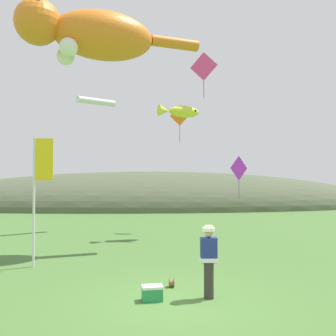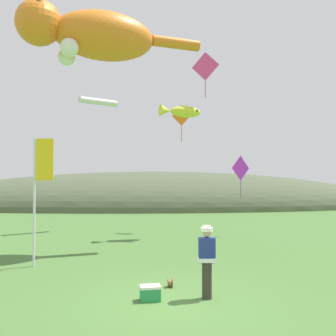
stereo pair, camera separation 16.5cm
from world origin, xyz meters
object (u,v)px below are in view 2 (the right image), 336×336
at_px(kite_fish_windsock, 181,111).
at_px(kite_tube_streamer, 98,102).
at_px(festival_banner_pole, 39,181).
at_px(kite_diamond_violet, 241,168).
at_px(festival_attendant, 207,259).
at_px(kite_spool, 170,283).
at_px(picnic_cooler, 150,293).
at_px(kite_diamond_orange, 182,116).
at_px(kite_diamond_pink, 205,67).
at_px(kite_giant_cat, 91,35).

relative_size(kite_fish_windsock, kite_tube_streamer, 1.05).
relative_size(festival_banner_pole, kite_diamond_violet, 1.98).
relative_size(festival_attendant, kite_spool, 7.59).
height_order(picnic_cooler, kite_diamond_orange, kite_diamond_orange).
relative_size(kite_tube_streamer, kite_diamond_pink, 0.89).
height_order(festival_banner_pole, kite_diamond_violet, festival_banner_pole).
distance_m(kite_diamond_violet, kite_diamond_pink, 5.59).
relative_size(kite_tube_streamer, kite_diamond_violet, 0.99).
relative_size(festival_attendant, kite_diamond_violet, 0.82).
relative_size(kite_giant_cat, kite_fish_windsock, 3.27).
bearing_deg(kite_diamond_pink, festival_attendant, -98.73).
bearing_deg(festival_attendant, kite_fish_windsock, 88.60).
distance_m(kite_giant_cat, kite_tube_streamer, 6.69).
relative_size(festival_attendant, festival_banner_pole, 0.41).
bearing_deg(kite_tube_streamer, kite_diamond_violet, -19.06).
bearing_deg(kite_giant_cat, festival_attendant, -57.39).
xyz_separation_m(picnic_cooler, festival_banner_pole, (-3.68, 3.65, 2.64)).
distance_m(festival_banner_pole, kite_tube_streamer, 9.89).
bearing_deg(kite_fish_windsock, picnic_cooler, -99.51).
height_order(festival_attendant, festival_banner_pole, festival_banner_pole).
xyz_separation_m(festival_attendant, picnic_cooler, (-1.38, -0.08, -0.77)).
height_order(kite_giant_cat, kite_diamond_pink, kite_giant_cat).
height_order(kite_spool, kite_diamond_violet, kite_diamond_violet).
height_order(kite_giant_cat, kite_diamond_orange, kite_giant_cat).
relative_size(kite_giant_cat, kite_tube_streamer, 3.43).
bearing_deg(kite_diamond_violet, festival_banner_pole, -143.61).
relative_size(kite_spool, festival_banner_pole, 0.05).
bearing_deg(picnic_cooler, festival_banner_pole, 135.28).
height_order(picnic_cooler, kite_diamond_pink, kite_diamond_pink).
distance_m(kite_giant_cat, kite_fish_windsock, 5.95).
relative_size(kite_fish_windsock, kite_diamond_violet, 1.03).
xyz_separation_m(kite_spool, kite_diamond_orange, (1.30, 10.82, 6.33)).
relative_size(festival_banner_pole, kite_tube_streamer, 2.01).
distance_m(festival_banner_pole, kite_diamond_orange, 10.57).
bearing_deg(kite_diamond_pink, kite_fish_windsock, -163.01).
bearing_deg(kite_giant_cat, kite_diamond_violet, 29.03).
relative_size(festival_attendant, kite_diamond_orange, 0.86).
distance_m(kite_spool, kite_giant_cat, 10.24).
xyz_separation_m(festival_attendant, kite_giant_cat, (-3.73, 5.83, 7.71)).
height_order(kite_fish_windsock, kite_tube_streamer, kite_tube_streamer).
bearing_deg(kite_spool, kite_tube_streamer, 106.93).
relative_size(kite_spool, kite_fish_windsock, 0.10).
height_order(festival_attendant, kite_tube_streamer, kite_tube_streamer).
relative_size(kite_giant_cat, kite_diamond_pink, 3.06).
height_order(kite_diamond_violet, kite_diamond_orange, kite_diamond_orange).
xyz_separation_m(festival_attendant, kite_diamond_orange, (0.46, 11.82, 5.49)).
bearing_deg(kite_tube_streamer, kite_fish_windsock, -31.46).
relative_size(festival_attendant, kite_giant_cat, 0.24).
bearing_deg(kite_diamond_violet, picnic_cooler, -115.50).
height_order(festival_attendant, kite_spool, festival_attendant).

